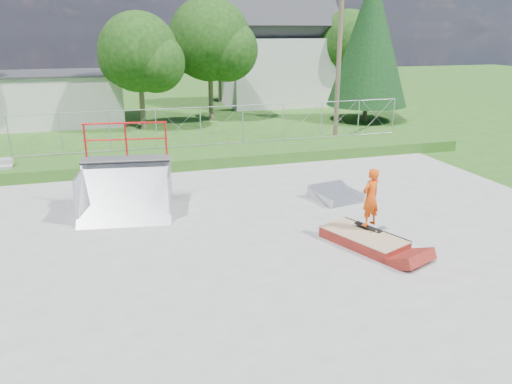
{
  "coord_description": "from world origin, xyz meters",
  "views": [
    {
      "loc": [
        -4.14,
        -11.78,
        5.59
      ],
      "look_at": [
        -0.12,
        1.43,
        1.1
      ],
      "focal_mm": 35.0,
      "sensor_mm": 36.0,
      "label": 1
    }
  ],
  "objects_px": {
    "grind_box": "(363,240)",
    "quarter_pipe": "(124,173)",
    "skater": "(370,200)",
    "flat_bank_ramp": "(336,195)"
  },
  "relations": [
    {
      "from": "skater",
      "to": "quarter_pipe",
      "type": "bearing_deg",
      "value": -52.04
    },
    {
      "from": "quarter_pipe",
      "to": "skater",
      "type": "height_order",
      "value": "quarter_pipe"
    },
    {
      "from": "grind_box",
      "to": "quarter_pipe",
      "type": "bearing_deg",
      "value": 123.12
    },
    {
      "from": "grind_box",
      "to": "flat_bank_ramp",
      "type": "xyz_separation_m",
      "value": [
        0.93,
        3.63,
        0.04
      ]
    },
    {
      "from": "flat_bank_ramp",
      "to": "skater",
      "type": "bearing_deg",
      "value": -111.39
    },
    {
      "from": "grind_box",
      "to": "skater",
      "type": "height_order",
      "value": "skater"
    },
    {
      "from": "grind_box",
      "to": "quarter_pipe",
      "type": "relative_size",
      "value": 0.92
    },
    {
      "from": "grind_box",
      "to": "skater",
      "type": "bearing_deg",
      "value": 21.92
    },
    {
      "from": "quarter_pipe",
      "to": "skater",
      "type": "relative_size",
      "value": 1.71
    },
    {
      "from": "grind_box",
      "to": "quarter_pipe",
      "type": "xyz_separation_m",
      "value": [
        -6.01,
        4.23,
        1.21
      ]
    }
  ]
}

